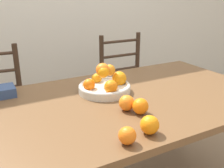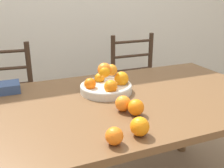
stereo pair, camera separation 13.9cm
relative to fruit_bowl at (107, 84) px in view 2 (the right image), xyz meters
name	(u,v)px [view 2 (the right image)]	position (x,y,z in m)	size (l,w,h in m)	color
dining_table	(127,114)	(0.07, -0.13, -0.14)	(1.58, 0.92, 0.74)	brown
fruit_bowl	(107,84)	(0.00, 0.00, 0.00)	(0.29, 0.29, 0.17)	beige
orange_loose_0	(123,103)	(-0.02, -0.26, -0.01)	(0.08, 0.08, 0.08)	orange
orange_loose_1	(140,127)	(-0.05, -0.49, -0.01)	(0.08, 0.08, 0.08)	orange
orange_loose_2	(114,136)	(-0.17, -0.51, -0.01)	(0.07, 0.07, 0.07)	orange
orange_loose_3	(136,107)	(0.02, -0.33, -0.01)	(0.08, 0.08, 0.08)	orange
chair_left	(6,108)	(-0.56, 0.65, -0.33)	(0.46, 0.44, 0.92)	#382619
chair_right	(138,88)	(0.55, 0.65, -0.33)	(0.42, 0.40, 0.92)	#382619
book_stack	(1,88)	(-0.56, 0.21, -0.02)	(0.20, 0.12, 0.05)	#334770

